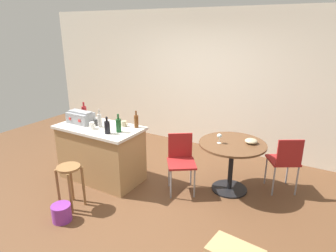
{
  "coord_description": "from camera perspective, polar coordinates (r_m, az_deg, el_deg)",
  "views": [
    {
      "loc": [
        2.24,
        -3.12,
        2.36
      ],
      "look_at": [
        0.15,
        0.46,
        0.95
      ],
      "focal_mm": 31.46,
      "sensor_mm": 36.0,
      "label": 1
    }
  ],
  "objects": [
    {
      "name": "cup_0",
      "position": [
        4.58,
        -14.49,
        0.1
      ],
      "size": [
        0.11,
        0.07,
        0.1
      ],
      "color": "white",
      "rests_on": "kitchen_island"
    },
    {
      "name": "bottle_0",
      "position": [
        4.62,
        -13.11,
        1.1
      ],
      "size": [
        0.06,
        0.06,
        0.28
      ],
      "color": "#B7B2AD",
      "rests_on": "kitchen_island"
    },
    {
      "name": "cup_2",
      "position": [
        4.61,
        -8.52,
        0.46
      ],
      "size": [
        0.12,
        0.08,
        0.08
      ],
      "color": "tan",
      "rests_on": "kitchen_island"
    },
    {
      "name": "bottle_1",
      "position": [
        4.51,
        -6.17,
        0.96
      ],
      "size": [
        0.07,
        0.07,
        0.27
      ],
      "color": "#603314",
      "rests_on": "kitchen_island"
    },
    {
      "name": "cup_1",
      "position": [
        4.74,
        -13.77,
        0.71
      ],
      "size": [
        0.11,
        0.07,
        0.09
      ],
      "color": "#383838",
      "rests_on": "kitchen_island"
    },
    {
      "name": "bottle_4",
      "position": [
        4.32,
        -11.7,
        -0.21
      ],
      "size": [
        0.08,
        0.08,
        0.25
      ],
      "color": "black",
      "rests_on": "kitchen_island"
    },
    {
      "name": "toolbox",
      "position": [
        4.9,
        -16.56,
        1.63
      ],
      "size": [
        0.41,
        0.26,
        0.2
      ],
      "color": "gray",
      "rests_on": "kitchen_island"
    },
    {
      "name": "kitchen_island",
      "position": [
        4.83,
        -12.83,
        -5.07
      ],
      "size": [
        1.35,
        0.73,
        0.89
      ],
      "color": "#A37A4C",
      "rests_on": "ground_plane"
    },
    {
      "name": "serving_bowl",
      "position": [
        4.39,
        15.82,
        -2.82
      ],
      "size": [
        0.18,
        0.18,
        0.07
      ],
      "primitive_type": "ellipsoid",
      "color": "tan",
      "rests_on": "dining_table"
    },
    {
      "name": "ground_plane",
      "position": [
        4.51,
        -4.7,
        -12.91
      ],
      "size": [
        8.8,
        8.8,
        0.0
      ],
      "primitive_type": "plane",
      "color": "brown"
    },
    {
      "name": "wine_glass",
      "position": [
        4.27,
        9.93,
        -1.95
      ],
      "size": [
        0.07,
        0.07,
        0.14
      ],
      "color": "silver",
      "rests_on": "dining_table"
    },
    {
      "name": "folding_chair_near",
      "position": [
        4.37,
        2.53,
        -6.31
      ],
      "size": [
        0.56,
        0.56,
        0.86
      ],
      "color": "maroon",
      "rests_on": "ground_plane"
    },
    {
      "name": "folding_chair_far",
      "position": [
        4.62,
        21.73,
        -6.07
      ],
      "size": [
        0.55,
        0.55,
        0.88
      ],
      "color": "maroon",
      "rests_on": "ground_plane"
    },
    {
      "name": "dining_table",
      "position": [
        4.42,
        12.24,
        -5.39
      ],
      "size": [
        0.97,
        0.97,
        0.76
      ],
      "color": "black",
      "rests_on": "ground_plane"
    },
    {
      "name": "bottle_3",
      "position": [
        4.34,
        -9.57,
        0.17
      ],
      "size": [
        0.08,
        0.08,
        0.27
      ],
      "color": "#194C23",
      "rests_on": "kitchen_island"
    },
    {
      "name": "back_wall",
      "position": [
        5.92,
        7.71,
        8.73
      ],
      "size": [
        8.0,
        0.1,
        2.7
      ],
      "primitive_type": "cube",
      "color": "silver",
      "rests_on": "ground_plane"
    },
    {
      "name": "wooden_stool",
      "position": [
        4.2,
        -18.51,
        -9.53
      ],
      "size": [
        0.31,
        0.31,
        0.61
      ],
      "color": "olive",
      "rests_on": "ground_plane"
    },
    {
      "name": "bottle_2",
      "position": [
        5.17,
        -15.93,
        2.69
      ],
      "size": [
        0.08,
        0.08,
        0.27
      ],
      "color": "maroon",
      "rests_on": "kitchen_island"
    },
    {
      "name": "plastic_bucket",
      "position": [
        4.13,
        -19.92,
        -15.54
      ],
      "size": [
        0.24,
        0.24,
        0.22
      ],
      "primitive_type": "cylinder",
      "color": "purple",
      "rests_on": "ground_plane"
    }
  ]
}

